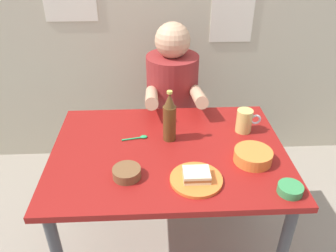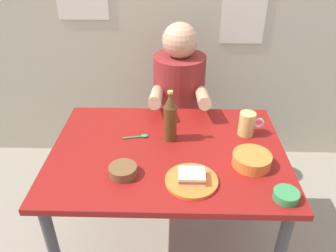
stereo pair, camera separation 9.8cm
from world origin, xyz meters
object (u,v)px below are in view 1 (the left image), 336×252
sandwich (196,175)px  dining_table (168,165)px  stool (172,142)px  plate_orange (196,179)px  beer_mug (245,121)px  beer_bottle (170,118)px  person_seated (172,88)px  dip_bowl_green (290,189)px

sandwich → dining_table: bearing=114.7°
stool → plate_orange: 0.95m
sandwich → beer_mug: (0.29, 0.37, 0.03)m
plate_orange → sandwich: (0.00, 0.00, 0.02)m
sandwich → beer_bottle: bearing=106.7°
dining_table → person_seated: 0.63m
stool → beer_bottle: 0.74m
plate_orange → sandwich: sandwich is taller
beer_mug → beer_bottle: beer_bottle is taller
dining_table → beer_mug: size_ratio=8.73×
sandwich → dip_bowl_green: bearing=-13.6°
stool → sandwich: 0.96m
person_seated → dip_bowl_green: person_seated is taller
stool → beer_bottle: (-0.05, -0.54, 0.51)m
stool → sandwich: size_ratio=4.09×
plate_orange → beer_mug: size_ratio=1.75×
dining_table → plate_orange: plate_orange is taller
dip_bowl_green → beer_mug: bearing=99.3°
plate_orange → beer_bottle: (-0.09, 0.32, 0.11)m
dining_table → stool: dining_table is taller
plate_orange → stool: bearing=93.3°
dining_table → plate_orange: (0.10, -0.23, 0.10)m
dip_bowl_green → dining_table: bearing=146.1°
beer_mug → dining_table: bearing=-159.7°
dining_table → sandwich: sandwich is taller
stool → sandwich: (0.05, -0.86, 0.42)m
beer_bottle → plate_orange: bearing=-73.3°
dip_bowl_green → stool: bearing=113.6°
person_seated → beer_bottle: person_seated is taller
sandwich → dip_bowl_green: size_ratio=1.10×
dining_table → person_seated: bearing=84.9°
dip_bowl_green → person_seated: bearing=113.8°
dining_table → dip_bowl_green: 0.57m
beer_bottle → sandwich: bearing=-73.3°
beer_mug → sandwich: bearing=-127.8°
sandwich → beer_bottle: beer_bottle is taller
beer_mug → dip_bowl_green: bearing=-80.7°
sandwich → stool: bearing=93.3°
stool → dip_bowl_green: dip_bowl_green is taller
beer_bottle → dip_bowl_green: 0.62m
person_seated → dining_table: bearing=-95.1°
stool → plate_orange: (0.05, -0.86, 0.40)m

